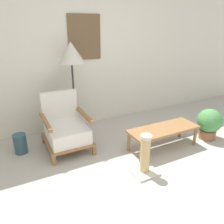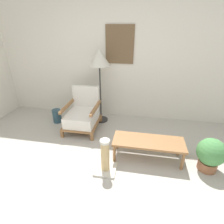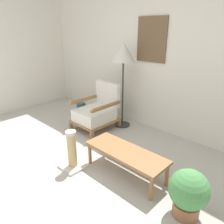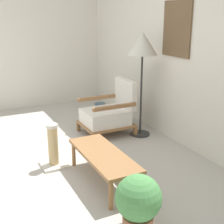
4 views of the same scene
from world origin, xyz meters
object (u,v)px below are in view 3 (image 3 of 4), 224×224
at_px(vase, 81,110).
at_px(scratching_post, 72,153).
at_px(armchair, 97,111).
at_px(floor_lamp, 123,56).
at_px(potted_plant, 188,192).
at_px(coffee_table, 126,154).

xyz_separation_m(vase, scratching_post, (1.32, -1.21, 0.06)).
xyz_separation_m(armchair, vase, (-0.64, 0.14, -0.17)).
height_order(armchair, floor_lamp, floor_lamp).
xyz_separation_m(floor_lamp, potted_plant, (1.86, -1.16, -1.02)).
bearing_deg(armchair, floor_lamp, 54.63).
xyz_separation_m(armchair, scratching_post, (0.68, -1.06, -0.11)).
height_order(armchair, scratching_post, armchair).
distance_m(armchair, scratching_post, 1.27).
distance_m(floor_lamp, scratching_post, 1.86).
bearing_deg(vase, coffee_table, -23.46).
relative_size(coffee_table, scratching_post, 2.03).
bearing_deg(armchair, scratching_post, -57.22).
bearing_deg(armchair, potted_plant, -19.92).
height_order(potted_plant, scratching_post, scratching_post).
bearing_deg(floor_lamp, scratching_post, -74.30).
bearing_deg(scratching_post, potted_plant, 11.27).
relative_size(armchair, vase, 2.80).
bearing_deg(coffee_table, vase, 156.54).
bearing_deg(vase, potted_plant, -18.31).
relative_size(floor_lamp, vase, 5.23).
height_order(coffee_table, potted_plant, potted_plant).
height_order(coffee_table, scratching_post, scratching_post).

